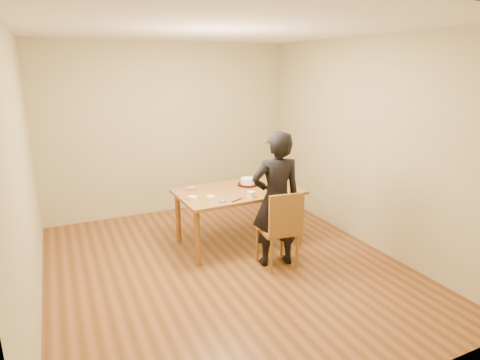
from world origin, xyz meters
name	(u,v)px	position (x,y,z in m)	size (l,w,h in m)	color
room_shell	(213,151)	(0.00, 0.34, 1.35)	(4.00, 4.50, 2.70)	brown
dining_table	(238,191)	(0.43, 0.57, 0.73)	(1.61, 0.95, 0.04)	brown
dining_chair	(277,230)	(0.58, -0.20, 0.45)	(0.41, 0.41, 0.04)	brown
cake_plate	(248,184)	(0.65, 0.73, 0.76)	(0.29, 0.29, 0.02)	#B80D0C
cake	(248,181)	(0.65, 0.73, 0.80)	(0.20, 0.20, 0.07)	white
frosting_dome	(248,178)	(0.65, 0.73, 0.85)	(0.20, 0.20, 0.03)	white
frosting_tub	(251,195)	(0.44, 0.20, 0.79)	(0.10, 0.10, 0.09)	white
frosting_lid	(223,201)	(0.06, 0.22, 0.75)	(0.09, 0.09, 0.01)	navy
frosting_dollop	(223,200)	(0.06, 0.22, 0.77)	(0.04, 0.04, 0.02)	white
ramekin_green	(211,198)	(-0.04, 0.36, 0.77)	(0.09, 0.09, 0.04)	white
ramekin_yellow	(191,198)	(-0.26, 0.47, 0.77)	(0.08, 0.08, 0.04)	white
ramekin_multi	(193,198)	(-0.24, 0.43, 0.77)	(0.09, 0.09, 0.04)	white
candy_box_pink	(192,189)	(-0.13, 0.84, 0.76)	(0.14, 0.07, 0.02)	#E4357B
candy_box_green	(191,188)	(-0.13, 0.84, 0.78)	(0.12, 0.06, 0.02)	green
spatula	(237,200)	(0.24, 0.19, 0.75)	(0.17, 0.02, 0.01)	black
person	(276,200)	(0.58, -0.16, 0.82)	(0.60, 0.39, 1.63)	black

